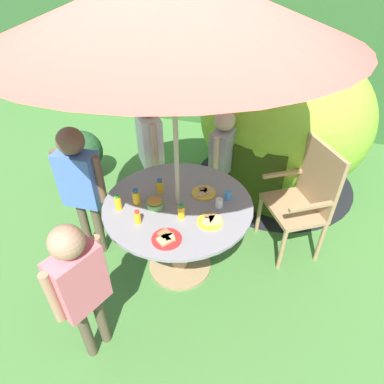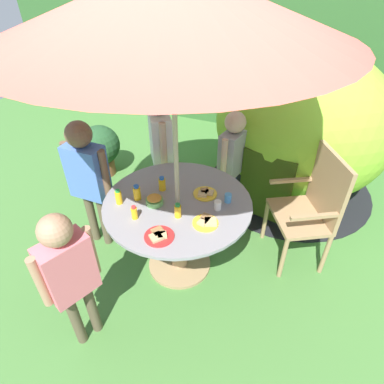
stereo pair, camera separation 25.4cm
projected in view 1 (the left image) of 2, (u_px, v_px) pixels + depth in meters
The scene contains 22 objects.
ground_plane at pixel (180, 266), 3.02m from camera, with size 10.00×10.00×0.02m, color #477A38.
hedge_backdrop at pixel (243, 59), 5.05m from camera, with size 9.00×0.70×1.99m, color #33602D.
garden_table at pixel (179, 223), 2.70m from camera, with size 1.19×1.19×0.75m.
patio_umbrella at pixel (171, 2), 1.73m from camera, with size 2.14×2.14×2.33m.
wooden_chair at pixel (305, 195), 2.89m from camera, with size 0.64×0.68×1.08m.
dome_tent at pixel (282, 121), 3.65m from camera, with size 2.32×2.32×1.65m.
potted_plant at pixel (83, 154), 3.92m from camera, with size 0.49×0.49×0.66m.
child_in_grey_shirt at pixel (223, 151), 3.21m from camera, with size 0.23×0.40×1.19m.
child_in_white_shirt at pixel (150, 141), 3.18m from camera, with size 0.36×0.40×1.34m.
child_in_blue_shirt at pixel (80, 179), 2.70m from camera, with size 0.44×0.22×1.29m.
child_in_pink_shirt at pixel (79, 280), 1.96m from camera, with size 0.27×0.38×1.19m.
snack_bowl at pixel (155, 203), 2.51m from camera, with size 0.14×0.14×0.07m.
plate_far_right at pixel (204, 192), 2.66m from camera, with size 0.20×0.20×0.03m.
plate_center_front at pixel (211, 221), 2.38m from camera, with size 0.19×0.19×0.03m.
plate_mid_right at pixel (166, 238), 2.23m from camera, with size 0.21×0.21×0.03m.
juice_bottle_near_left at pixel (118, 203), 2.47m from camera, with size 0.05×0.05×0.13m.
juice_bottle_near_right at pixel (136, 197), 2.53m from camera, with size 0.06×0.06×0.13m.
juice_bottle_far_left at pixel (181, 212), 2.39m from camera, with size 0.05×0.05×0.12m.
juice_bottle_center_back at pixel (160, 186), 2.65m from camera, with size 0.06×0.06×0.12m.
juice_bottle_mid_left at pixel (138, 217), 2.35m from camera, with size 0.05×0.05×0.11m.
cup_near at pixel (219, 203), 2.51m from camera, with size 0.06×0.06×0.07m, color white.
cup_far at pixel (228, 195), 2.59m from camera, with size 0.06×0.06×0.07m, color #4C99D8.
Camera 1 is at (0.64, -1.90, 2.36)m, focal length 30.24 mm.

